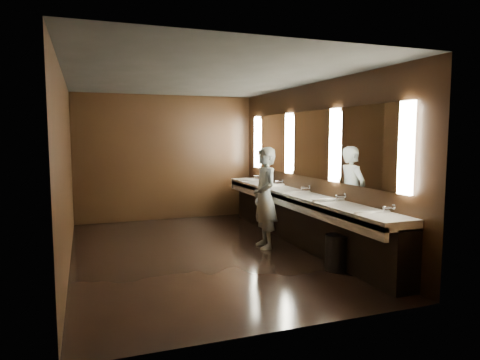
# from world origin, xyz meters

# --- Properties ---
(floor) EXTENTS (6.00, 6.00, 0.00)m
(floor) POSITION_xyz_m (0.00, 0.00, 0.00)
(floor) COLOR black
(floor) RESTS_ON ground
(ceiling) EXTENTS (4.00, 6.00, 0.02)m
(ceiling) POSITION_xyz_m (0.00, 0.00, 2.80)
(ceiling) COLOR #2D2D2B
(ceiling) RESTS_ON wall_back
(wall_back) EXTENTS (4.00, 0.02, 2.80)m
(wall_back) POSITION_xyz_m (0.00, 3.00, 1.40)
(wall_back) COLOR black
(wall_back) RESTS_ON floor
(wall_front) EXTENTS (4.00, 0.02, 2.80)m
(wall_front) POSITION_xyz_m (0.00, -3.00, 1.40)
(wall_front) COLOR black
(wall_front) RESTS_ON floor
(wall_left) EXTENTS (0.02, 6.00, 2.80)m
(wall_left) POSITION_xyz_m (-2.00, 0.00, 1.40)
(wall_left) COLOR black
(wall_left) RESTS_ON floor
(wall_right) EXTENTS (0.02, 6.00, 2.80)m
(wall_right) POSITION_xyz_m (2.00, 0.00, 1.40)
(wall_right) COLOR black
(wall_right) RESTS_ON floor
(sink_counter) EXTENTS (0.55, 5.40, 1.01)m
(sink_counter) POSITION_xyz_m (1.79, 0.00, 0.50)
(sink_counter) COLOR black
(sink_counter) RESTS_ON floor
(mirror_band) EXTENTS (0.06, 5.03, 1.15)m
(mirror_band) POSITION_xyz_m (1.98, -0.00, 1.75)
(mirror_band) COLOR white
(mirror_band) RESTS_ON wall_right
(person) EXTENTS (0.44, 0.64, 1.71)m
(person) POSITION_xyz_m (1.10, -0.06, 0.85)
(person) COLOR #8BAAD0
(person) RESTS_ON floor
(trash_bin) EXTENTS (0.39, 0.39, 0.51)m
(trash_bin) POSITION_xyz_m (1.58, -1.53, 0.25)
(trash_bin) COLOR black
(trash_bin) RESTS_ON floor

